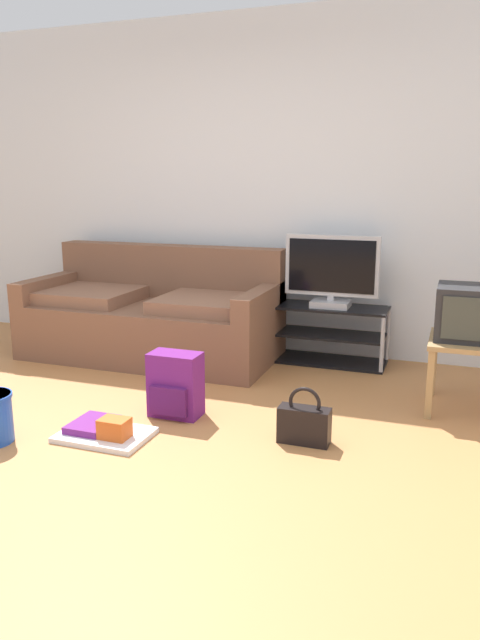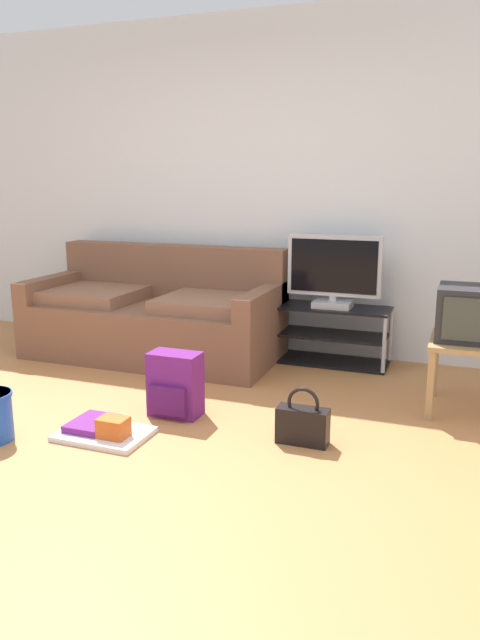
% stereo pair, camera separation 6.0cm
% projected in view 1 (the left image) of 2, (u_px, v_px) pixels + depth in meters
% --- Properties ---
extents(ground_plane, '(9.00, 9.80, 0.02)m').
position_uv_depth(ground_plane, '(97.00, 466.00, 3.11)').
color(ground_plane, '#B27542').
extents(wall_back, '(9.00, 0.10, 2.70)m').
position_uv_depth(wall_back, '(252.00, 187.00, 5.05)').
color(wall_back, silver).
rests_on(wall_back, ground_plane).
extents(couch, '(2.00, 0.93, 0.87)m').
position_uv_depth(couch, '(154.00, 317.00, 4.97)').
color(couch, brown).
rests_on(couch, ground_plane).
extents(tv_stand, '(0.88, 0.37, 0.45)m').
position_uv_depth(tv_stand, '(330.00, 335.00, 4.79)').
color(tv_stand, black).
rests_on(tv_stand, ground_plane).
extents(flat_tv, '(0.72, 0.22, 0.55)m').
position_uv_depth(flat_tv, '(332.00, 272.00, 4.65)').
color(flat_tv, '#B2B2B7').
rests_on(flat_tv, tv_stand).
extents(side_table, '(0.51, 0.51, 0.46)m').
position_uv_depth(side_table, '(472.00, 352.00, 3.75)').
color(side_table, '#9E7A4C').
rests_on(side_table, ground_plane).
extents(crt_tv, '(0.45, 0.38, 0.33)m').
position_uv_depth(crt_tv, '(475.00, 313.00, 3.71)').
color(crt_tv, '#232326').
rests_on(crt_tv, side_table).
extents(backpack, '(0.31, 0.25, 0.40)m').
position_uv_depth(backpack, '(175.00, 385.00, 3.71)').
color(backpack, '#661E70').
rests_on(backpack, ground_plane).
extents(handbag, '(0.28, 0.11, 0.32)m').
position_uv_depth(handbag, '(304.00, 423.00, 3.34)').
color(handbag, black).
rests_on(handbag, ground_plane).
extents(floor_tray, '(0.50, 0.35, 0.14)m').
position_uv_depth(floor_tray, '(104.00, 431.00, 3.42)').
color(floor_tray, silver).
rests_on(floor_tray, ground_plane).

